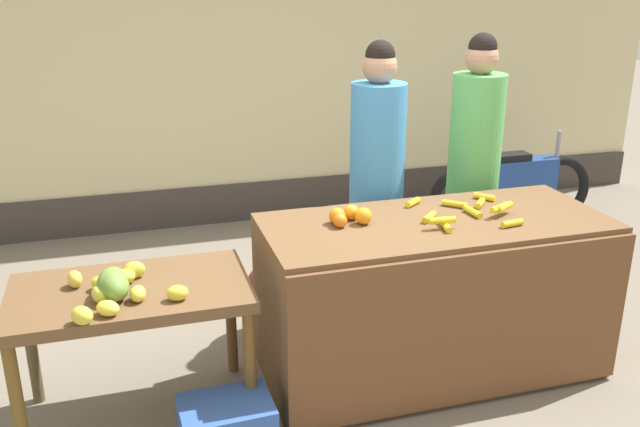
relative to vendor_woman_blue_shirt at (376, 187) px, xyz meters
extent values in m
plane|color=#756B5B|center=(-0.28, -0.65, -0.92)|extent=(24.00, 24.00, 0.00)
cube|color=beige|center=(-0.28, 2.25, 0.71)|extent=(7.97, 0.20, 3.26)
cube|color=#3F3833|center=(-0.28, 2.14, -0.74)|extent=(7.97, 0.04, 0.36)
cube|color=brown|center=(0.10, -0.65, -0.46)|extent=(1.90, 0.80, 0.92)
cube|color=brown|center=(0.10, -1.07, -0.46)|extent=(1.90, 0.03, 0.86)
cube|color=brown|center=(-1.54, -0.65, -0.21)|extent=(1.16, 0.68, 0.06)
cylinder|color=brown|center=(-2.07, -0.94, -0.58)|extent=(0.06, 0.06, 0.68)
cylinder|color=brown|center=(-1.01, -0.94, -0.58)|extent=(0.06, 0.06, 0.68)
cylinder|color=brown|center=(-2.07, -0.36, -0.58)|extent=(0.06, 0.06, 0.68)
cylinder|color=brown|center=(-1.01, -0.36, -0.58)|extent=(0.06, 0.06, 0.68)
cylinder|color=gold|center=(0.33, -0.63, 0.02)|extent=(0.05, 0.15, 0.04)
cylinder|color=gold|center=(0.44, -0.86, 0.02)|extent=(0.13, 0.05, 0.04)
cylinder|color=yellow|center=(0.08, -0.38, 0.02)|extent=(0.12, 0.10, 0.04)
cylinder|color=yellow|center=(0.09, -0.78, 0.02)|extent=(0.06, 0.15, 0.04)
cylinder|color=yellow|center=(0.44, -0.51, 0.02)|extent=(0.11, 0.12, 0.04)
cylinder|color=gold|center=(0.06, -0.64, 0.02)|extent=(0.12, 0.12, 0.04)
cylinder|color=gold|center=(0.30, -0.48, 0.02)|extent=(0.13, 0.13, 0.04)
cylinder|color=yellow|center=(0.53, -0.41, 0.02)|extent=(0.11, 0.12, 0.04)
cylinder|color=yellow|center=(0.49, -0.69, 0.05)|extent=(0.13, 0.10, 0.04)
cylinder|color=yellow|center=(0.07, -0.78, 0.05)|extent=(0.15, 0.05, 0.04)
cylinder|color=gold|center=(0.46, -0.69, 0.05)|extent=(0.15, 0.10, 0.04)
sphere|color=orange|center=(-0.44, -0.61, 0.04)|extent=(0.07, 0.07, 0.07)
sphere|color=orange|center=(-0.44, -0.55, 0.04)|extent=(0.09, 0.09, 0.09)
sphere|color=orange|center=(-0.34, -0.51, 0.04)|extent=(0.08, 0.08, 0.08)
sphere|color=orange|center=(-0.30, -0.60, 0.04)|extent=(0.09, 0.09, 0.09)
ellipsoid|color=#D9CB41|center=(-1.50, -0.81, -0.15)|extent=(0.09, 0.11, 0.07)
ellipsoid|color=yellow|center=(-1.64, -0.92, -0.15)|extent=(0.14, 0.13, 0.07)
ellipsoid|color=yellow|center=(-1.32, -0.86, -0.14)|extent=(0.11, 0.08, 0.08)
ellipsoid|color=#D7DC48|center=(-1.67, -0.78, -0.14)|extent=(0.10, 0.12, 0.09)
ellipsoid|color=#D6CE3D|center=(-1.51, -0.54, -0.14)|extent=(0.11, 0.07, 0.09)
ellipsoid|color=#D3D33F|center=(-1.55, -0.60, -0.15)|extent=(0.10, 0.09, 0.07)
ellipsoid|color=yellow|center=(-1.79, -0.57, -0.14)|extent=(0.08, 0.10, 0.09)
ellipsoid|color=yellow|center=(-1.66, -0.64, -0.15)|extent=(0.13, 0.12, 0.07)
ellipsoid|color=yellow|center=(-1.75, -0.97, -0.14)|extent=(0.13, 0.13, 0.08)
ellipsoid|color=olive|center=(-1.61, -0.75, -0.11)|extent=(0.17, 0.24, 0.14)
ellipsoid|color=olive|center=(-1.61, -0.73, -0.11)|extent=(0.17, 0.24, 0.14)
cylinder|color=#33333D|center=(0.00, 0.00, -0.57)|extent=(0.29, 0.29, 0.71)
cylinder|color=#3F8CCC|center=(0.00, 0.00, 0.22)|extent=(0.34, 0.34, 0.86)
sphere|color=tan|center=(0.00, 0.00, 0.75)|extent=(0.21, 0.21, 0.21)
sphere|color=black|center=(0.00, 0.00, 0.81)|extent=(0.18, 0.18, 0.18)
cylinder|color=#33333D|center=(0.69, 0.04, -0.56)|extent=(0.29, 0.29, 0.72)
cylinder|color=#59B259|center=(0.69, 0.04, 0.23)|extent=(0.34, 0.34, 0.88)
sphere|color=tan|center=(0.69, 0.04, 0.77)|extent=(0.21, 0.21, 0.21)
sphere|color=black|center=(0.69, 0.04, 0.84)|extent=(0.18, 0.18, 0.18)
torus|color=black|center=(2.25, 1.22, -0.59)|extent=(0.65, 0.09, 0.65)
torus|color=black|center=(1.30, 1.22, -0.59)|extent=(0.65, 0.09, 0.65)
cube|color=navy|center=(1.77, 1.22, -0.41)|extent=(0.80, 0.18, 0.28)
cube|color=black|center=(1.67, 1.22, -0.25)|extent=(0.44, 0.16, 0.08)
cylinder|color=gray|center=(2.20, 1.22, -0.24)|extent=(0.04, 0.04, 0.40)
cube|color=#3359A5|center=(-1.15, -1.05, -0.79)|extent=(0.45, 0.34, 0.26)
ellipsoid|color=maroon|center=(-0.71, -0.02, -0.67)|extent=(0.45, 0.43, 0.50)
camera|label=1|loc=(-1.50, -3.81, 1.28)|focal=38.25mm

